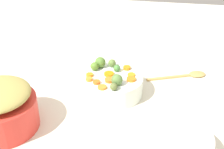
% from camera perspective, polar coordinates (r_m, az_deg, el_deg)
% --- Properties ---
extents(tabletop, '(2.40, 2.40, 0.02)m').
position_cam_1_polar(tabletop, '(1.30, -0.20, -2.43)').
color(tabletop, beige).
rests_on(tabletop, ground).
extents(serving_bowl_carrots, '(0.24, 0.24, 0.08)m').
position_cam_1_polar(serving_bowl_carrots, '(1.23, -0.00, -1.96)').
color(serving_bowl_carrots, white).
rests_on(serving_bowl_carrots, tabletop).
extents(metal_pot, '(0.25, 0.25, 0.11)m').
position_cam_1_polar(metal_pot, '(1.12, -19.85, -6.84)').
color(metal_pot, red).
rests_on(metal_pot, tabletop).
extents(carrot_slice_0, '(0.04, 0.04, 0.01)m').
position_cam_1_polar(carrot_slice_0, '(1.18, -0.52, -1.03)').
color(carrot_slice_0, orange).
rests_on(carrot_slice_0, serving_bowl_carrots).
extents(carrot_slice_1, '(0.04, 0.04, 0.01)m').
position_cam_1_polar(carrot_slice_1, '(1.18, -4.21, -0.88)').
color(carrot_slice_1, orange).
rests_on(carrot_slice_1, serving_bowl_carrots).
extents(carrot_slice_2, '(0.04, 0.04, 0.01)m').
position_cam_1_polar(carrot_slice_2, '(1.22, -0.59, 0.12)').
color(carrot_slice_2, orange).
rests_on(carrot_slice_2, serving_bowl_carrots).
extents(carrot_slice_3, '(0.04, 0.04, 0.01)m').
position_cam_1_polar(carrot_slice_3, '(1.26, 2.76, 1.24)').
color(carrot_slice_3, orange).
rests_on(carrot_slice_3, serving_bowl_carrots).
extents(carrot_slice_4, '(0.05, 0.05, 0.01)m').
position_cam_1_polar(carrot_slice_4, '(1.18, 3.57, -0.86)').
color(carrot_slice_4, orange).
rests_on(carrot_slice_4, serving_bowl_carrots).
extents(carrot_slice_5, '(0.04, 0.04, 0.01)m').
position_cam_1_polar(carrot_slice_5, '(1.22, 3.59, -0.05)').
color(carrot_slice_5, orange).
rests_on(carrot_slice_5, serving_bowl_carrots).
extents(carrot_slice_6, '(0.04, 0.04, 0.01)m').
position_cam_1_polar(carrot_slice_6, '(1.21, -4.14, -0.09)').
color(carrot_slice_6, orange).
rests_on(carrot_slice_6, serving_bowl_carrots).
extents(carrot_slice_7, '(0.04, 0.04, 0.01)m').
position_cam_1_polar(carrot_slice_7, '(1.14, -1.82, -2.37)').
color(carrot_slice_7, orange).
rests_on(carrot_slice_7, serving_bowl_carrots).
extents(carrot_slice_8, '(0.03, 0.03, 0.01)m').
position_cam_1_polar(carrot_slice_8, '(1.17, -2.87, -1.41)').
color(carrot_slice_8, orange).
rests_on(carrot_slice_8, serving_bowl_carrots).
extents(brussels_sprout_0, '(0.03, 0.03, 0.03)m').
position_cam_1_polar(brussels_sprout_0, '(1.27, 0.06, 2.12)').
color(brussels_sprout_0, '#5D7A39').
rests_on(brussels_sprout_0, serving_bowl_carrots).
extents(brussels_sprout_1, '(0.04, 0.04, 0.04)m').
position_cam_1_polar(brussels_sprout_1, '(1.27, -2.17, 2.26)').
color(brussels_sprout_1, '#547D31').
rests_on(brussels_sprout_1, serving_bowl_carrots).
extents(brussels_sprout_2, '(0.03, 0.03, 0.03)m').
position_cam_1_polar(brussels_sprout_2, '(1.24, 0.92, 1.16)').
color(brussels_sprout_2, '#48813A').
rests_on(brussels_sprout_2, serving_bowl_carrots).
extents(brussels_sprout_3, '(0.03, 0.03, 0.03)m').
position_cam_1_polar(brussels_sprout_3, '(1.25, -3.22, 1.51)').
color(brussels_sprout_3, '#57812B').
rests_on(brussels_sprout_3, serving_bowl_carrots).
extents(brussels_sprout_4, '(0.03, 0.03, 0.03)m').
position_cam_1_polar(brussels_sprout_4, '(1.12, 0.32, -2.27)').
color(brussels_sprout_4, '#5D6D36').
rests_on(brussels_sprout_4, serving_bowl_carrots).
extents(brussels_sprout_5, '(0.04, 0.04, 0.04)m').
position_cam_1_polar(brussels_sprout_5, '(1.15, 0.91, -0.98)').
color(brussels_sprout_5, '#587C3C').
rests_on(brussels_sprout_5, serving_bowl_carrots).
extents(wooden_spoon, '(0.26, 0.13, 0.01)m').
position_cam_1_polar(wooden_spoon, '(1.40, 14.00, -0.10)').
color(wooden_spoon, tan).
rests_on(wooden_spoon, tabletop).
extents(casserole_dish, '(0.23, 0.23, 0.09)m').
position_cam_1_polar(casserole_dish, '(0.97, 11.13, -12.96)').
color(casserole_dish, white).
rests_on(casserole_dish, tabletop).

